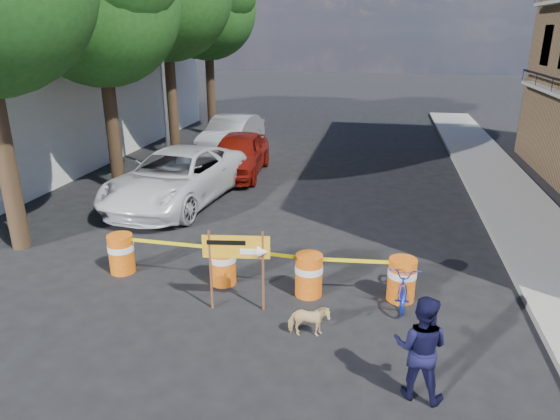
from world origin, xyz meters
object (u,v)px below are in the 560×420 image
at_px(sedan_red, 239,154).
at_px(sedan_silver, 232,134).
at_px(bicycle, 404,261).
at_px(suv_white, 177,177).
at_px(barrel_mid_right, 309,274).
at_px(barrel_far_left, 121,253).
at_px(dog, 309,321).
at_px(barrel_far_right, 402,279).
at_px(detour_sign, 244,254).
at_px(barrel_mid_left, 223,263).
at_px(pedestrian, 421,348).

relative_size(sedan_red, sedan_silver, 0.96).
height_order(bicycle, suv_white, bicycle).
bearing_deg(barrel_mid_right, barrel_far_left, 177.34).
distance_m(barrel_far_left, sedan_silver, 12.22).
relative_size(barrel_far_left, dog, 1.22).
relative_size(barrel_far_right, sedan_red, 0.19).
distance_m(detour_sign, sedan_silver, 13.85).
xyz_separation_m(barrel_far_right, sedan_silver, (-7.21, 12.19, 0.32)).
relative_size(bicycle, sedan_red, 0.37).
height_order(barrel_mid_right, sedan_silver, sedan_silver).
bearing_deg(barrel_far_left, sedan_red, 87.76).
distance_m(barrel_mid_right, sedan_silver, 13.48).
bearing_deg(sedan_red, dog, -71.32).
relative_size(detour_sign, sedan_red, 0.36).
bearing_deg(sedan_silver, dog, -64.51).
bearing_deg(barrel_mid_left, barrel_far_left, 178.68).
distance_m(barrel_far_left, bicycle, 6.19).
distance_m(barrel_mid_right, bicycle, 1.93).
relative_size(pedestrian, sedan_silver, 0.34).
relative_size(barrel_mid_left, detour_sign, 0.54).
xyz_separation_m(bicycle, dog, (-1.66, -1.65, -0.56)).
bearing_deg(suv_white, pedestrian, -41.34).
xyz_separation_m(sedan_red, sedan_silver, (-1.38, 3.70, 0.00)).
bearing_deg(barrel_mid_left, suv_white, 121.92).
distance_m(pedestrian, sedan_red, 12.83).
bearing_deg(sedan_red, barrel_mid_right, -69.14).
height_order(barrel_far_left, sedan_red, sedan_red).
xyz_separation_m(detour_sign, sedan_red, (-2.83, 9.49, -0.41)).
distance_m(detour_sign, dog, 1.75).
bearing_deg(detour_sign, sedan_red, 98.36).
relative_size(detour_sign, dog, 2.24).
relative_size(pedestrian, bicycle, 0.96).
relative_size(barrel_mid_right, dog, 1.22).
bearing_deg(sedan_red, sedan_silver, 106.75).
bearing_deg(detour_sign, barrel_mid_right, 27.87).
bearing_deg(barrel_mid_right, detour_sign, -143.87).
distance_m(barrel_mid_right, suv_white, 7.12).
bearing_deg(pedestrian, suv_white, -35.96).
bearing_deg(bicycle, sedan_red, 123.54).
xyz_separation_m(barrel_far_right, suv_white, (-6.83, 4.91, 0.36)).
bearing_deg(pedestrian, barrel_mid_left, -23.76).
height_order(barrel_far_left, suv_white, suv_white).
bearing_deg(detour_sign, sedan_silver, 99.46).
xyz_separation_m(barrel_far_left, barrel_far_right, (6.16, -0.02, 0.00)).
relative_size(suv_white, sedan_silver, 1.24).
xyz_separation_m(barrel_far_left, suv_white, (-0.67, 4.88, 0.36)).
distance_m(suv_white, sedan_red, 3.72).
height_order(barrel_mid_right, dog, barrel_mid_right).
height_order(detour_sign, suv_white, suv_white).
bearing_deg(barrel_far_right, dog, -134.63).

